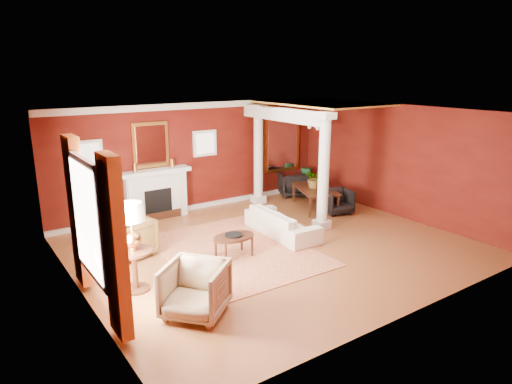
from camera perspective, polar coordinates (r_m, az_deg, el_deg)
ground at (r=10.03m, az=2.13°, el=-6.83°), size 8.00×8.00×0.00m
room_shell at (r=9.46m, az=2.25°, el=4.57°), size 8.04×7.04×2.92m
fireplace at (r=11.99m, az=-12.44°, el=-0.24°), size 1.85×0.42×1.29m
overmantel_mirror at (r=11.85m, az=-13.04°, el=5.76°), size 0.95×0.07×1.15m
flank_window_left at (r=11.41m, az=-20.27°, el=4.35°), size 0.70×0.07×0.70m
flank_window_right at (r=12.52m, az=-6.41°, el=6.07°), size 0.70×0.07×0.70m
left_window at (r=7.42m, az=-19.71°, el=-4.05°), size 0.21×2.55×2.60m
column_front at (r=10.88m, az=8.46°, el=2.63°), size 0.36×0.36×2.80m
column_back at (r=12.94m, az=0.30°, el=4.78°), size 0.36×0.36×2.80m
header_beam at (r=11.90m, az=3.38°, el=9.65°), size 0.30×3.20×0.32m
amber_ceiling at (r=12.51m, az=8.07°, el=10.94°), size 2.30×3.40×0.04m
dining_mirror at (r=13.98m, az=3.29°, el=6.05°), size 1.30×0.07×1.70m
chandelier at (r=12.64m, az=7.98°, el=8.15°), size 0.60×0.62×0.75m
crown_trim at (r=12.29m, az=-7.58°, el=10.65°), size 8.00×0.08×0.16m
base_trim at (r=12.79m, az=-7.16°, el=-1.76°), size 8.00×0.08×0.12m
rug at (r=9.83m, az=-2.63°, el=-7.27°), size 2.92×3.85×0.02m
sofa at (r=10.59m, az=3.28°, el=-3.31°), size 0.70×2.10×0.81m
armchair_leopard at (r=9.72m, az=-15.65°, el=-5.34°), size 0.99×1.03×0.89m
armchair_stripe at (r=7.30m, az=-7.64°, el=-11.71°), size 1.24×1.25×0.94m
coffee_table at (r=9.37m, az=-2.79°, el=-5.74°), size 0.91×0.91×0.46m
coffee_book at (r=9.32m, az=-3.13°, el=-4.79°), size 0.16×0.09×0.24m
side_table at (r=8.03m, az=-15.24°, el=-4.77°), size 0.64×0.64×1.60m
dining_table at (r=12.68m, az=7.51°, el=-0.04°), size 1.18×1.76×0.93m
dining_chair_near at (r=12.36m, az=10.14°, el=-1.04°), size 0.85×0.82×0.72m
dining_chair_far at (r=13.91m, az=4.60°, el=1.09°), size 0.98×0.95×0.77m
green_urn at (r=14.26m, az=6.24°, el=1.11°), size 0.34×0.34×0.81m
potted_plant at (r=12.54m, az=7.28°, el=3.03°), size 0.65×0.69×0.45m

